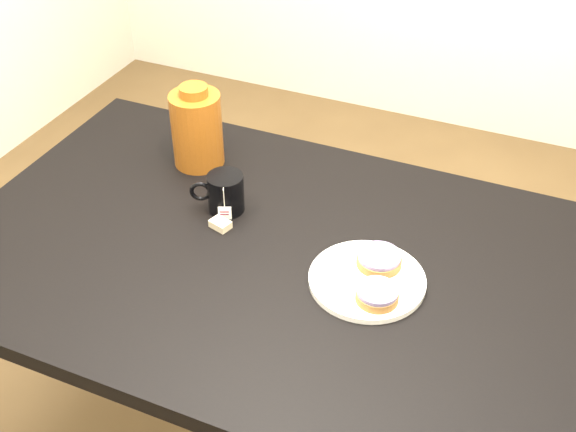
{
  "coord_description": "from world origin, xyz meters",
  "views": [
    {
      "loc": [
        0.51,
        -1.08,
        1.77
      ],
      "look_at": [
        0.02,
        0.06,
        0.81
      ],
      "focal_mm": 45.0,
      "sensor_mm": 36.0,
      "label": 1
    }
  ],
  "objects_px": {
    "plate": "(367,279)",
    "teabag_pouch": "(220,224)",
    "table": "(271,279)",
    "bagel_front": "(377,294)",
    "mug": "(225,193)",
    "bagel_back": "(379,259)",
    "bagel_package": "(197,128)"
  },
  "relations": [
    {
      "from": "table",
      "to": "mug",
      "type": "bearing_deg",
      "value": 148.79
    },
    {
      "from": "plate",
      "to": "teabag_pouch",
      "type": "height_order",
      "value": "same"
    },
    {
      "from": "bagel_back",
      "to": "teabag_pouch",
      "type": "height_order",
      "value": "bagel_back"
    },
    {
      "from": "teabag_pouch",
      "to": "bagel_package",
      "type": "height_order",
      "value": "bagel_package"
    },
    {
      "from": "bagel_back",
      "to": "bagel_front",
      "type": "distance_m",
      "value": 0.11
    },
    {
      "from": "plate",
      "to": "table",
      "type": "bearing_deg",
      "value": 176.72
    },
    {
      "from": "table",
      "to": "bagel_back",
      "type": "xyz_separation_m",
      "value": [
        0.23,
        0.04,
        0.11
      ]
    },
    {
      "from": "mug",
      "to": "plate",
      "type": "bearing_deg",
      "value": -38.96
    },
    {
      "from": "bagel_back",
      "to": "mug",
      "type": "xyz_separation_m",
      "value": [
        -0.39,
        0.06,
        0.02
      ]
    },
    {
      "from": "mug",
      "to": "teabag_pouch",
      "type": "height_order",
      "value": "mug"
    },
    {
      "from": "bagel_package",
      "to": "plate",
      "type": "bearing_deg",
      "value": -25.98
    },
    {
      "from": "plate",
      "to": "bagel_front",
      "type": "bearing_deg",
      "value": -54.89
    },
    {
      "from": "table",
      "to": "teabag_pouch",
      "type": "relative_size",
      "value": 31.11
    },
    {
      "from": "teabag_pouch",
      "to": "bagel_back",
      "type": "bearing_deg",
      "value": 1.05
    },
    {
      "from": "bagel_package",
      "to": "bagel_back",
      "type": "bearing_deg",
      "value": -21.24
    },
    {
      "from": "table",
      "to": "plate",
      "type": "height_order",
      "value": "plate"
    },
    {
      "from": "plate",
      "to": "bagel_back",
      "type": "height_order",
      "value": "bagel_back"
    },
    {
      "from": "plate",
      "to": "mug",
      "type": "bearing_deg",
      "value": 164.19
    },
    {
      "from": "bagel_back",
      "to": "table",
      "type": "bearing_deg",
      "value": -171.11
    },
    {
      "from": "plate",
      "to": "mug",
      "type": "relative_size",
      "value": 1.8
    },
    {
      "from": "bagel_back",
      "to": "bagel_front",
      "type": "bearing_deg",
      "value": -74.52
    },
    {
      "from": "bagel_package",
      "to": "table",
      "type": "bearing_deg",
      "value": -38.6
    },
    {
      "from": "bagel_back",
      "to": "bagel_package",
      "type": "distance_m",
      "value": 0.59
    },
    {
      "from": "bagel_front",
      "to": "bagel_package",
      "type": "xyz_separation_m",
      "value": [
        -0.57,
        0.31,
        0.07
      ]
    },
    {
      "from": "teabag_pouch",
      "to": "plate",
      "type": "bearing_deg",
      "value": -6.72
    },
    {
      "from": "mug",
      "to": "bagel_package",
      "type": "distance_m",
      "value": 0.22
    },
    {
      "from": "plate",
      "to": "bagel_back",
      "type": "bearing_deg",
      "value": 79.91
    },
    {
      "from": "bagel_package",
      "to": "mug",
      "type": "bearing_deg",
      "value": -44.86
    },
    {
      "from": "table",
      "to": "bagel_front",
      "type": "distance_m",
      "value": 0.29
    },
    {
      "from": "bagel_back",
      "to": "mug",
      "type": "height_order",
      "value": "mug"
    },
    {
      "from": "mug",
      "to": "bagel_package",
      "type": "bearing_deg",
      "value": 111.99
    },
    {
      "from": "table",
      "to": "mug",
      "type": "xyz_separation_m",
      "value": [
        -0.16,
        0.1,
        0.13
      ]
    }
  ]
}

